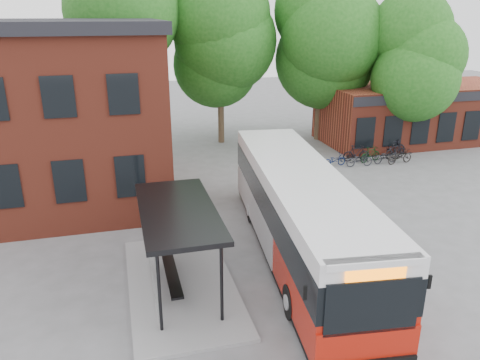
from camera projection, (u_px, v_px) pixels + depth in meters
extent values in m
plane|color=#5D5D5F|center=(294.00, 255.00, 17.99)|extent=(100.00, 100.00, 0.00)
imported|color=#0C1B4B|center=(334.00, 160.00, 28.26)|extent=(1.57, 0.74, 0.80)
imported|color=black|center=(356.00, 153.00, 29.21)|extent=(1.75, 0.66, 1.03)
imported|color=#2B2D35|center=(359.00, 159.00, 28.20)|extent=(1.70, 0.66, 0.88)
imported|color=black|center=(370.00, 154.00, 29.04)|extent=(1.69, 0.90, 0.98)
imported|color=#24252B|center=(386.00, 156.00, 28.83)|extent=(1.76, 0.81, 0.89)
imported|color=black|center=(391.00, 147.00, 30.44)|extent=(1.92, 0.83, 1.12)
imported|color=black|center=(400.00, 156.00, 28.74)|extent=(1.86, 0.89, 0.94)
imported|color=black|center=(395.00, 151.00, 29.79)|extent=(1.67, 0.75, 0.97)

